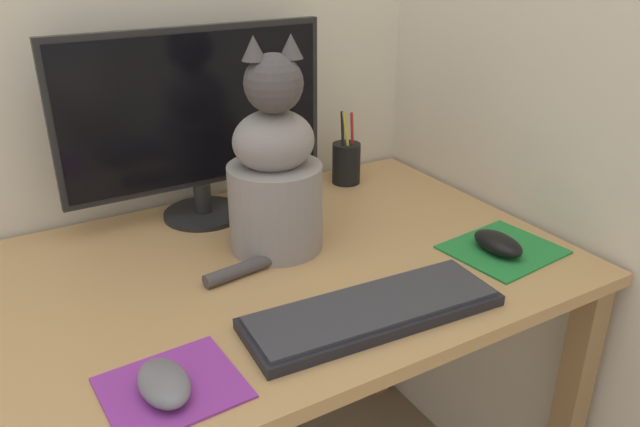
{
  "coord_description": "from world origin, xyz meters",
  "views": [
    {
      "loc": [
        -0.41,
        -0.91,
        1.3
      ],
      "look_at": [
        0.07,
        -0.09,
        0.86
      ],
      "focal_mm": 35.0,
      "sensor_mm": 36.0,
      "label": 1
    }
  ],
  "objects_px": {
    "keyboard": "(373,310)",
    "computer_mouse_right": "(498,243)",
    "monitor": "(196,119)",
    "pen_cup": "(346,162)",
    "cat": "(275,175)",
    "computer_mouse_left": "(164,383)"
  },
  "relations": [
    {
      "from": "computer_mouse_left",
      "to": "cat",
      "type": "distance_m",
      "value": 0.46
    },
    {
      "from": "computer_mouse_left",
      "to": "computer_mouse_right",
      "type": "relative_size",
      "value": 0.97
    },
    {
      "from": "monitor",
      "to": "pen_cup",
      "type": "xyz_separation_m",
      "value": [
        0.37,
        0.01,
        -0.16
      ]
    },
    {
      "from": "keyboard",
      "to": "computer_mouse_left",
      "type": "xyz_separation_m",
      "value": [
        -0.34,
        -0.01,
        0.01
      ]
    },
    {
      "from": "monitor",
      "to": "keyboard",
      "type": "bearing_deg",
      "value": -79.73
    },
    {
      "from": "computer_mouse_right",
      "to": "pen_cup",
      "type": "xyz_separation_m",
      "value": [
        -0.05,
        0.45,
        0.03
      ]
    },
    {
      "from": "keyboard",
      "to": "computer_mouse_right",
      "type": "xyz_separation_m",
      "value": [
        0.33,
        0.06,
        0.01
      ]
    },
    {
      "from": "keyboard",
      "to": "computer_mouse_right",
      "type": "distance_m",
      "value": 0.33
    },
    {
      "from": "keyboard",
      "to": "cat",
      "type": "distance_m",
      "value": 0.32
    },
    {
      "from": "monitor",
      "to": "computer_mouse_right",
      "type": "height_order",
      "value": "monitor"
    },
    {
      "from": "monitor",
      "to": "cat",
      "type": "height_order",
      "value": "cat"
    },
    {
      "from": "computer_mouse_right",
      "to": "monitor",
      "type": "bearing_deg",
      "value": 133.1
    },
    {
      "from": "keyboard",
      "to": "cat",
      "type": "relative_size",
      "value": 1.06
    },
    {
      "from": "keyboard",
      "to": "pen_cup",
      "type": "xyz_separation_m",
      "value": [
        0.28,
        0.51,
        0.04
      ]
    },
    {
      "from": "computer_mouse_left",
      "to": "computer_mouse_right",
      "type": "distance_m",
      "value": 0.67
    },
    {
      "from": "monitor",
      "to": "pen_cup",
      "type": "height_order",
      "value": "monitor"
    },
    {
      "from": "computer_mouse_left",
      "to": "computer_mouse_right",
      "type": "height_order",
      "value": "computer_mouse_right"
    },
    {
      "from": "monitor",
      "to": "keyboard",
      "type": "relative_size",
      "value": 1.3
    },
    {
      "from": "monitor",
      "to": "computer_mouse_right",
      "type": "distance_m",
      "value": 0.64
    },
    {
      "from": "monitor",
      "to": "pen_cup",
      "type": "bearing_deg",
      "value": 1.33
    },
    {
      "from": "keyboard",
      "to": "computer_mouse_left",
      "type": "distance_m",
      "value": 0.34
    },
    {
      "from": "monitor",
      "to": "computer_mouse_left",
      "type": "relative_size",
      "value": 5.22
    }
  ]
}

